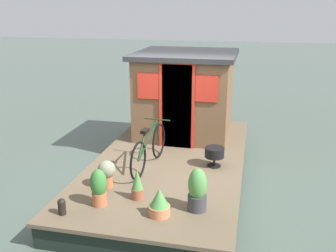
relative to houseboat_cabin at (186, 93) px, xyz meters
name	(u,v)px	position (x,y,z in m)	size (l,w,h in m)	color
ground_plane	(170,178)	(-1.57, 0.00, -1.34)	(60.00, 60.00, 0.00)	#47564C
houseboat_deck	(170,168)	(-1.57, 0.00, -1.13)	(5.37, 2.75, 0.42)	brown
houseboat_cabin	(186,93)	(0.00, 0.00, 0.00)	(2.14, 2.16, 1.83)	brown
bicycle	(149,148)	(-2.09, 0.27, -0.56)	(1.68, 0.50, 0.79)	black
potted_plant_thyme	(99,187)	(-3.56, 0.62, -0.64)	(0.24, 0.24, 0.56)	#B2603D
potted_plant_mint	(137,184)	(-3.25, 0.13, -0.69)	(0.19, 0.19, 0.49)	#935138
potted_plant_geranium	(197,190)	(-3.38, -0.79, -0.62)	(0.27, 0.27, 0.63)	#38383D
potted_plant_fern	(107,172)	(-2.99, 0.72, -0.66)	(0.29, 0.29, 0.45)	#B2603D
potted_plant_basil	(159,203)	(-3.64, -0.30, -0.73)	(0.30, 0.30, 0.40)	#C6754C
charcoal_grill	(214,153)	(-1.78, -0.86, -0.67)	(0.35, 0.35, 0.36)	black
mooring_bollard	(62,206)	(-3.92, 1.03, -0.80)	(0.11, 0.11, 0.24)	black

